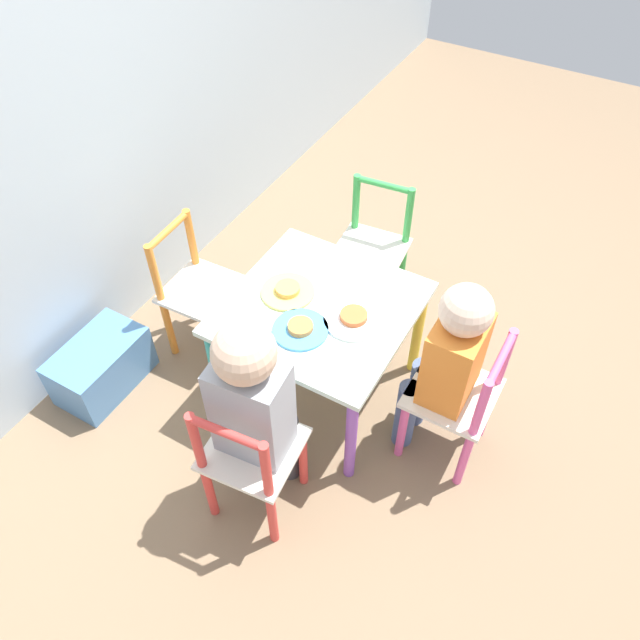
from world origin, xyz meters
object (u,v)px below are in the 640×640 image
Objects in this scene: plate_back at (288,291)px; kids_table at (320,320)px; chair_green at (372,252)px; child_front at (447,359)px; plate_front at (354,318)px; chair_pink at (458,400)px; plate_left at (301,329)px; storage_bin at (101,366)px; chair_red at (250,459)px; chair_orange at (199,293)px; child_left at (255,402)px.

kids_table is at bearing -90.00° from plate_back.
child_front is at bearing -51.47° from chair_green.
plate_front reaches higher than kids_table.
plate_left is (-0.12, 0.50, 0.18)m from chair_pink.
chair_pink is 1.56× the size of storage_bin.
chair_red reaches higher than plate_front.
chair_green is at bearing -43.23° from chair_orange.
plate_left is 0.51× the size of storage_bin.
chair_pink is at bearing -72.73° from storage_bin.
child_front is at bearing -90.17° from kids_table.
plate_front is at bearing -90.00° from plate_back.
chair_red and chair_green have the same top height.
chair_green is 0.53m from plate_back.
chair_pink is (-0.00, -0.50, -0.10)m from kids_table.
plate_front is at bearing -76.72° from chair_green.
chair_pink is 3.05× the size of plate_back.
kids_table is at bearing -90.00° from chair_pink.
child_front is 3.81× the size of plate_front.
chair_pink is at bearing -76.50° from plate_left.
chair_orange is 0.54m from plate_left.
plate_left is at bearing -87.83° from child_left.
storage_bin is (-0.37, 1.19, -0.17)m from chair_pink.
kids_table is 0.14m from plate_front.
child_front reaches higher than plate_front.
chair_pink is 2.81× the size of plate_front.
chair_red is 0.55m from plate_back.
storage_bin is at bearing 118.12° from kids_table.
child_left is (0.06, 0.01, 0.21)m from chair_red.
chair_red is 3.09× the size of plate_left.
chair_red is 0.22m from child_left.
chair_green is at bearing 19.07° from plate_front.
chair_pink is 0.74× the size of child_front.
chair_green reaches higher than storage_bin.
kids_table is at bearing -61.88° from storage_bin.
storage_bin is at bearing -71.65° from child_front.
chair_red is at bearing -133.28° from chair_orange.
chair_red is 0.65m from child_front.
chair_red is at bearing -42.07° from chair_pink.
chair_orange is 0.74× the size of child_front.
chair_orange is 0.68m from chair_green.
child_left is (-0.43, -0.04, 0.10)m from kids_table.
plate_left is at bearing -88.18° from chair_red.
plate_front is at bearing -90.05° from chair_pink.
chair_orange is 0.64m from plate_front.
chair_red is at bearing -90.05° from chair_green.
storage_bin is at bearing -132.54° from chair_green.
chair_red is 0.74× the size of child_front.
plate_front is (0.02, -0.62, 0.18)m from chair_orange.
child_left is at bearing 169.90° from plate_front.
plate_left reaches higher than storage_bin.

